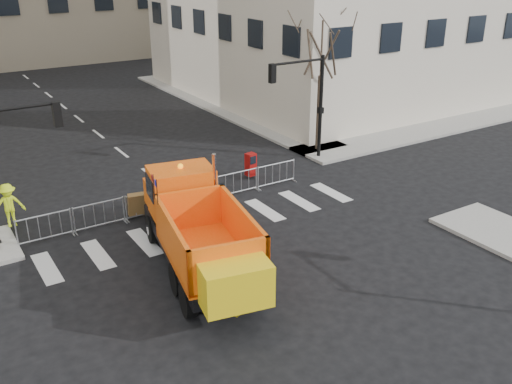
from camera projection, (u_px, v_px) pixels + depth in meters
ground at (292, 287)px, 18.61m from camera, size 120.00×120.00×0.00m
sidewalk_back at (180, 197)px, 25.21m from camera, size 64.00×5.00×0.15m
traffic_light_right at (321, 108)px, 29.14m from camera, size 0.18×0.18×5.40m
crowd_barriers at (173, 198)px, 23.95m from camera, size 12.60×0.60×1.10m
street_tree at (320, 83)px, 29.86m from camera, size 3.00×3.00×7.50m
plow_truck at (198, 229)px, 18.86m from camera, size 4.34×9.82×3.69m
cop_a at (153, 201)px, 22.80m from camera, size 0.78×0.68×1.81m
cop_b at (190, 192)px, 23.62m from camera, size 1.10×1.04×1.79m
cop_c at (173, 196)px, 23.23m from camera, size 0.81×1.14×1.80m
worker at (9, 205)px, 22.07m from camera, size 1.15×0.67×1.77m
newspaper_box at (251, 164)px, 27.28m from camera, size 0.50×0.46×1.10m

